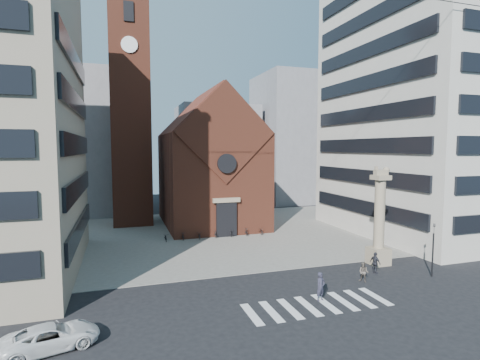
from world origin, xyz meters
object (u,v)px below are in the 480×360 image
object	(u,v)px
lion_column	(379,226)
scooter_0	(166,237)
pedestrian_1	(364,272)
pedestrian_0	(321,286)
pedestrian_2	(375,263)
traffic_light	(433,248)
white_car	(52,337)

from	to	relation	value
lion_column	scooter_0	size ratio (longest dim) A/B	5.47
pedestrian_1	pedestrian_0	bearing A→B (deg)	-102.10
pedestrian_2	pedestrian_1	bearing A→B (deg)	111.86
traffic_light	scooter_0	world-z (taller)	traffic_light
traffic_light	white_car	bearing A→B (deg)	-174.46
traffic_light	lion_column	bearing A→B (deg)	116.46
white_car	scooter_0	bearing A→B (deg)	-37.19
scooter_0	lion_column	bearing A→B (deg)	-38.26
pedestrian_2	scooter_0	size ratio (longest dim) A/B	1.10
lion_column	pedestrian_0	bearing A→B (deg)	-148.60
traffic_light	pedestrian_1	world-z (taller)	traffic_light
pedestrian_2	scooter_0	distance (m)	21.88
pedestrian_0	pedestrian_2	xyz separation A→B (m)	(7.06, 3.48, -0.09)
white_car	pedestrian_0	distance (m)	16.24
pedestrian_2	scooter_0	bearing A→B (deg)	32.45
pedestrian_1	pedestrian_2	size ratio (longest dim) A/B	0.87
traffic_light	pedestrian_0	size ratio (longest dim) A/B	2.22
traffic_light	pedestrian_0	xyz separation A→B (m)	(-10.88, -1.43, -1.32)
pedestrian_0	scooter_0	distance (m)	20.92
lion_column	pedestrian_0	size ratio (longest dim) A/B	4.48
lion_column	pedestrian_2	size ratio (longest dim) A/B	4.96
pedestrian_0	pedestrian_2	distance (m)	7.87
lion_column	pedestrian_1	world-z (taller)	lion_column
pedestrian_0	scooter_0	xyz separation A→B (m)	(-8.04, 19.30, -0.50)
lion_column	white_car	xyz separation A→B (m)	(-25.08, -6.63, -2.82)
pedestrian_1	scooter_0	xyz separation A→B (m)	(-12.98, 17.21, -0.30)
lion_column	traffic_light	xyz separation A→B (m)	(1.99, -4.00, -1.17)
pedestrian_2	white_car	bearing A→B (deg)	90.15
traffic_light	pedestrian_2	xyz separation A→B (m)	(-3.82, 2.05, -1.41)
pedestrian_0	pedestrian_1	xyz separation A→B (m)	(4.93, 2.09, -0.20)
scooter_0	pedestrian_1	bearing A→B (deg)	-51.92
white_car	pedestrian_1	xyz separation A→B (m)	(21.12, 3.29, 0.12)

